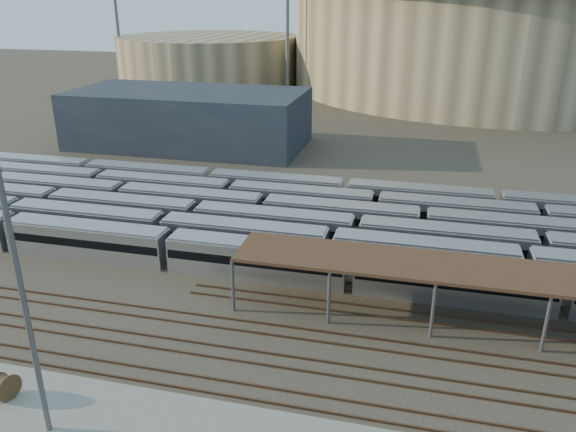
# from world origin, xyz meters

# --- Properties ---
(ground) EXTENTS (420.00, 420.00, 0.00)m
(ground) POSITION_xyz_m (0.00, 0.00, 0.00)
(ground) COLOR #383026
(ground) RESTS_ON ground
(subway_trains) EXTENTS (122.05, 23.90, 3.60)m
(subway_trains) POSITION_xyz_m (1.55, 18.50, 1.80)
(subway_trains) COLOR silver
(subway_trains) RESTS_ON ground
(empty_tracks) EXTENTS (170.00, 9.62, 0.18)m
(empty_tracks) POSITION_xyz_m (0.00, -5.00, 0.09)
(empty_tracks) COLOR #4C3323
(empty_tracks) RESTS_ON ground
(stadium) EXTENTS (124.00, 124.00, 32.50)m
(stadium) POSITION_xyz_m (25.00, 140.00, 16.47)
(stadium) COLOR tan
(stadium) RESTS_ON ground
(secondary_arena) EXTENTS (56.00, 56.00, 14.00)m
(secondary_arena) POSITION_xyz_m (-60.00, 130.00, 7.00)
(secondary_arena) COLOR tan
(secondary_arena) RESTS_ON ground
(service_building) EXTENTS (42.00, 20.00, 10.00)m
(service_building) POSITION_xyz_m (-35.00, 55.00, 5.00)
(service_building) COLOR #1E232D
(service_building) RESTS_ON ground
(floodlight_0) EXTENTS (4.00, 1.00, 38.40)m
(floodlight_0) POSITION_xyz_m (-30.00, 110.00, 20.65)
(floodlight_0) COLOR #5D5D62
(floodlight_0) RESTS_ON ground
(floodlight_1) EXTENTS (4.00, 1.00, 38.40)m
(floodlight_1) POSITION_xyz_m (-85.00, 120.00, 20.65)
(floodlight_1) COLOR #5D5D62
(floodlight_1) RESTS_ON ground
(floodlight_3) EXTENTS (4.00, 1.00, 38.40)m
(floodlight_3) POSITION_xyz_m (-10.00, 160.00, 20.65)
(floodlight_3) COLOR #5D5D62
(floodlight_3) RESTS_ON ground
(cable_reel_east) EXTENTS (1.45, 2.07, 1.88)m
(cable_reel_east) POSITION_xyz_m (-19.58, -13.81, 1.14)
(cable_reel_east) COLOR brown
(cable_reel_east) RESTS_ON apron
(yard_light_pole) EXTENTS (0.80, 0.36, 21.45)m
(yard_light_pole) POSITION_xyz_m (-14.73, -15.75, 11.01)
(yard_light_pole) COLOR #5D5D62
(yard_light_pole) RESTS_ON apron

